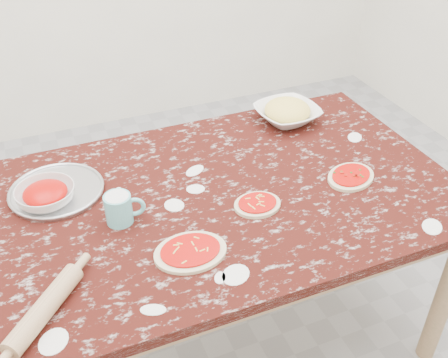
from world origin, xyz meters
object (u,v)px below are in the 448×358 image
(pizza_tray, at_px, (57,191))
(flour_mug, at_px, (120,208))
(cheese_bowl, at_px, (287,114))
(sauce_bowl, at_px, (46,196))
(rolling_pin, at_px, (44,309))
(worktable, at_px, (224,209))

(pizza_tray, distance_m, flour_mug, 0.29)
(cheese_bowl, bearing_deg, sauce_bowl, -169.13)
(flour_mug, xyz_separation_m, rolling_pin, (-0.27, -0.30, -0.02))
(worktable, distance_m, flour_mug, 0.39)
(rolling_pin, bearing_deg, pizza_tray, 79.40)
(worktable, height_order, rolling_pin, rolling_pin)
(pizza_tray, relative_size, cheese_bowl, 1.23)
(cheese_bowl, relative_size, rolling_pin, 0.91)
(sauce_bowl, xyz_separation_m, rolling_pin, (-0.06, -0.49, -0.00))
(sauce_bowl, height_order, rolling_pin, sauce_bowl)
(rolling_pin, bearing_deg, sauce_bowl, 82.67)
(sauce_bowl, distance_m, rolling_pin, 0.49)
(worktable, relative_size, flour_mug, 12.50)
(worktable, relative_size, pizza_tray, 5.10)
(cheese_bowl, bearing_deg, flour_mug, -154.62)
(cheese_bowl, relative_size, flour_mug, 2.00)
(worktable, distance_m, cheese_bowl, 0.57)
(sauce_bowl, distance_m, cheese_bowl, 1.02)
(pizza_tray, bearing_deg, sauce_bowl, -128.56)
(sauce_bowl, relative_size, flour_mug, 1.52)
(sauce_bowl, height_order, flour_mug, flour_mug)
(worktable, xyz_separation_m, pizza_tray, (-0.54, 0.21, 0.09))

